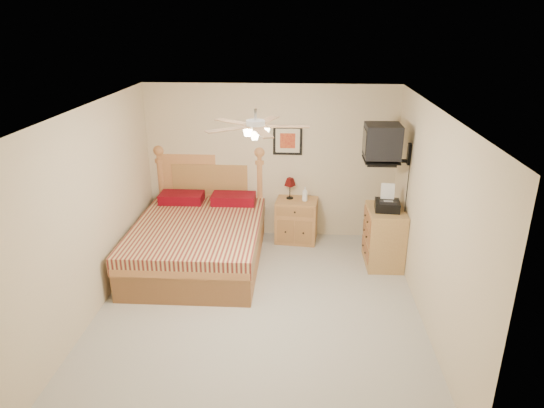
{
  "coord_description": "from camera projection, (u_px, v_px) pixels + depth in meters",
  "views": [
    {
      "loc": [
        0.49,
        -5.26,
        3.43
      ],
      "look_at": [
        0.11,
        0.9,
        1.05
      ],
      "focal_mm": 32.0,
      "sensor_mm": 36.0,
      "label": 1
    }
  ],
  "objects": [
    {
      "name": "ceiling",
      "position": [
        257.0,
        109.0,
        5.26
      ],
      "size": [
        4.0,
        4.5,
        0.04
      ],
      "primitive_type": "cube",
      "color": "white",
      "rests_on": "ground"
    },
    {
      "name": "bed",
      "position": [
        197.0,
        216.0,
        6.99
      ],
      "size": [
        1.79,
        2.35,
        1.51
      ],
      "primitive_type": null,
      "rotation": [
        0.0,
        0.0,
        0.0
      ],
      "color": "#C77A49",
      "rests_on": "ground"
    },
    {
      "name": "wall_front",
      "position": [
        232.0,
        330.0,
        3.62
      ],
      "size": [
        4.0,
        0.04,
        2.5
      ],
      "primitive_type": "cube",
      "color": "beige",
      "rests_on": "ground"
    },
    {
      "name": "nightstand",
      "position": [
        296.0,
        220.0,
        7.88
      ],
      "size": [
        0.7,
        0.55,
        0.7
      ],
      "primitive_type": "cube",
      "rotation": [
        0.0,
        0.0,
        -0.1
      ],
      "color": "#AC6E38",
      "rests_on": "ground"
    },
    {
      "name": "wall_tv",
      "position": [
        393.0,
        144.0,
        6.66
      ],
      "size": [
        0.56,
        0.46,
        0.58
      ],
      "primitive_type": null,
      "color": "black",
      "rests_on": "wall_right"
    },
    {
      "name": "ceiling_fan",
      "position": [
        256.0,
        126.0,
        5.13
      ],
      "size": [
        1.14,
        1.14,
        0.28
      ],
      "primitive_type": null,
      "color": "silver",
      "rests_on": "ceiling"
    },
    {
      "name": "dresser",
      "position": [
        384.0,
        237.0,
        7.1
      ],
      "size": [
        0.52,
        0.74,
        0.87
      ],
      "primitive_type": "cube",
      "rotation": [
        0.0,
        0.0,
        0.01
      ],
      "color": "#9E6E3E",
      "rests_on": "ground"
    },
    {
      "name": "fax_machine",
      "position": [
        388.0,
        198.0,
        6.84
      ],
      "size": [
        0.37,
        0.39,
        0.36
      ],
      "primitive_type": null,
      "rotation": [
        0.0,
        0.0,
        -0.08
      ],
      "color": "black",
      "rests_on": "dresser"
    },
    {
      "name": "floor",
      "position": [
        259.0,
        306.0,
        6.16
      ],
      "size": [
        4.5,
        4.5,
        0.0
      ],
      "primitive_type": "plane",
      "color": "#A5A195",
      "rests_on": "ground"
    },
    {
      "name": "wall_back",
      "position": [
        271.0,
        162.0,
        7.81
      ],
      "size": [
        4.0,
        0.04,
        2.5
      ],
      "primitive_type": "cube",
      "color": "beige",
      "rests_on": "ground"
    },
    {
      "name": "magazine_lower",
      "position": [
        380.0,
        203.0,
        7.14
      ],
      "size": [
        0.22,
        0.29,
        0.03
      ],
      "primitive_type": "imported",
      "rotation": [
        0.0,
        0.0,
        -0.05
      ],
      "color": "#C0B29A",
      "rests_on": "dresser"
    },
    {
      "name": "wall_right",
      "position": [
        430.0,
        220.0,
        5.6
      ],
      "size": [
        0.04,
        4.5,
        2.5
      ],
      "primitive_type": "cube",
      "color": "beige",
      "rests_on": "ground"
    },
    {
      "name": "wall_left",
      "position": [
        93.0,
        212.0,
        5.83
      ],
      "size": [
        0.04,
        4.5,
        2.5
      ],
      "primitive_type": "cube",
      "color": "beige",
      "rests_on": "ground"
    },
    {
      "name": "magazine_upper",
      "position": [
        380.0,
        201.0,
        7.13
      ],
      "size": [
        0.24,
        0.31,
        0.02
      ],
      "primitive_type": "imported",
      "rotation": [
        0.0,
        0.0,
        0.05
      ],
      "color": "tan",
      "rests_on": "magazine_lower"
    },
    {
      "name": "framed_picture",
      "position": [
        288.0,
        141.0,
        7.64
      ],
      "size": [
        0.46,
        0.04,
        0.46
      ],
      "primitive_type": "cube",
      "color": "black",
      "rests_on": "wall_back"
    },
    {
      "name": "lotion_bottle",
      "position": [
        305.0,
        194.0,
        7.68
      ],
      "size": [
        0.11,
        0.11,
        0.23
      ],
      "primitive_type": "imported",
      "rotation": [
        0.0,
        0.0,
        0.22
      ],
      "color": "white",
      "rests_on": "nightstand"
    },
    {
      "name": "table_lamp",
      "position": [
        290.0,
        188.0,
        7.76
      ],
      "size": [
        0.21,
        0.21,
        0.35
      ],
      "primitive_type": null,
      "rotation": [
        0.0,
        0.0,
        0.16
      ],
      "color": "#4E0A09",
      "rests_on": "nightstand"
    }
  ]
}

